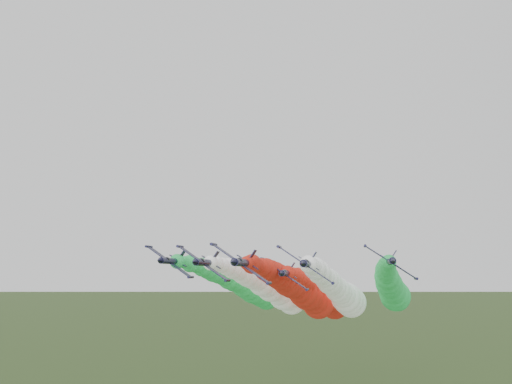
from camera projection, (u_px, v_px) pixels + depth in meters
jet_lead at (302, 292)px, 120.17m from camera, size 15.27×79.23×17.23m
jet_inner_left at (274, 290)px, 131.12m from camera, size 15.12×79.08×17.07m
jet_inner_right at (341, 293)px, 126.61m from camera, size 15.23×79.19×17.19m
jet_outer_left at (246, 287)px, 139.41m from camera, size 14.85×78.81×16.80m
jet_outer_right at (392, 288)px, 134.05m from camera, size 14.68×78.64×16.63m
jet_trail at (323, 295)px, 139.94m from camera, size 15.54×79.50×17.49m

